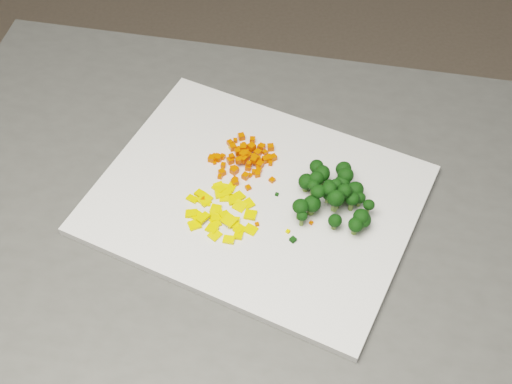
{
  "coord_description": "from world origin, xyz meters",
  "views": [
    {
      "loc": [
        -0.37,
        -0.45,
        1.68
      ],
      "look_at": [
        -0.34,
        0.15,
        0.92
      ],
      "focal_mm": 50.0,
      "sensor_mm": 36.0,
      "label": 1
    }
  ],
  "objects_px": {
    "carrot_pile": "(242,154)",
    "cutting_board": "(256,199)",
    "counter_block": "(243,350)",
    "broccoli_pile": "(333,192)",
    "pepper_pile": "(219,209)"
  },
  "relations": [
    {
      "from": "carrot_pile",
      "to": "broccoli_pile",
      "type": "distance_m",
      "value": 0.15
    },
    {
      "from": "cutting_board",
      "to": "broccoli_pile",
      "type": "distance_m",
      "value": 0.11
    },
    {
      "from": "cutting_board",
      "to": "broccoli_pile",
      "type": "relative_size",
      "value": 3.75
    },
    {
      "from": "counter_block",
      "to": "broccoli_pile",
      "type": "bearing_deg",
      "value": -8.12
    },
    {
      "from": "carrot_pile",
      "to": "cutting_board",
      "type": "bearing_deg",
      "value": -76.65
    },
    {
      "from": "counter_block",
      "to": "carrot_pile",
      "type": "relative_size",
      "value": 9.86
    },
    {
      "from": "counter_block",
      "to": "broccoli_pile",
      "type": "relative_size",
      "value": 8.22
    },
    {
      "from": "counter_block",
      "to": "broccoli_pile",
      "type": "distance_m",
      "value": 0.5
    },
    {
      "from": "carrot_pile",
      "to": "broccoli_pile",
      "type": "bearing_deg",
      "value": -36.27
    },
    {
      "from": "pepper_pile",
      "to": "counter_block",
      "type": "bearing_deg",
      "value": 41.37
    },
    {
      "from": "broccoli_pile",
      "to": "carrot_pile",
      "type": "bearing_deg",
      "value": 143.73
    },
    {
      "from": "counter_block",
      "to": "cutting_board",
      "type": "xyz_separation_m",
      "value": [
        0.02,
        0.0,
        0.46
      ]
    },
    {
      "from": "counter_block",
      "to": "pepper_pile",
      "type": "distance_m",
      "value": 0.47
    },
    {
      "from": "cutting_board",
      "to": "pepper_pile",
      "type": "xyz_separation_m",
      "value": [
        -0.05,
        -0.03,
        0.01
      ]
    },
    {
      "from": "counter_block",
      "to": "pepper_pile",
      "type": "relative_size",
      "value": 8.5
    }
  ]
}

